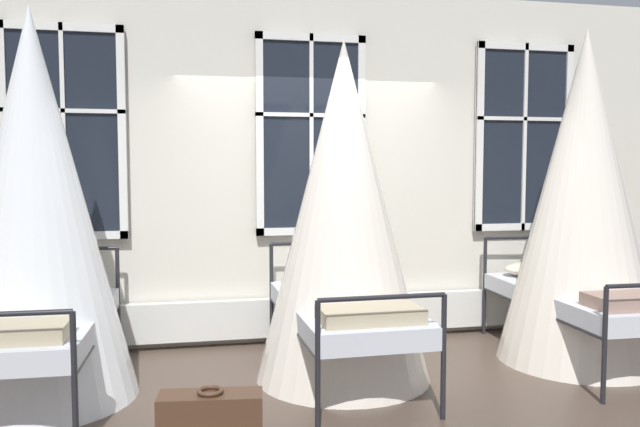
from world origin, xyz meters
TOP-DOWN VIEW (x-y plane):
  - ground at (0.00, 0.00)m, footprint 17.35×17.35m
  - back_wall_with_windows at (0.00, 1.29)m, footprint 9.67×0.10m
  - window_bank at (-0.00, 1.17)m, footprint 5.43×0.10m
  - cot_first at (-2.20, 0.07)m, footprint 1.37×1.98m
  - cot_second at (0.04, 0.07)m, footprint 1.37×1.98m
  - cot_third at (2.15, 0.10)m, footprint 1.37×1.98m

SIDE VIEW (x-z plane):
  - ground at x=0.00m, z-range 0.00..0.00m
  - window_bank at x=0.00m, z-range -0.29..2.55m
  - cot_second at x=0.04m, z-range -0.05..2.60m
  - cot_first at x=-2.20m, z-range -0.05..2.74m
  - cot_third at x=2.15m, z-range -0.05..2.78m
  - back_wall_with_windows at x=0.00m, z-range 0.00..3.34m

